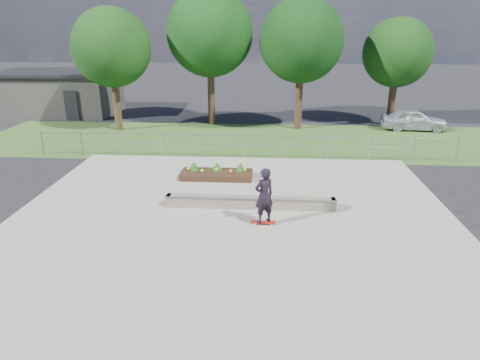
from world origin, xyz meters
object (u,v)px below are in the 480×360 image
at_px(grind_ledge, 250,202).
at_px(skateboarder, 264,196).
at_px(parked_car, 414,119).
at_px(planter_bed, 217,173).

xyz_separation_m(grind_ledge, skateboarder, (0.49, -1.29, 0.79)).
bearing_deg(parked_car, planter_bed, 134.26).
relative_size(grind_ledge, planter_bed, 2.00).
bearing_deg(planter_bed, grind_ledge, -63.56).
distance_m(planter_bed, parked_car, 14.56).
xyz_separation_m(planter_bed, parked_car, (11.04, 9.49, 0.41)).
height_order(planter_bed, parked_car, parked_car).
bearing_deg(parked_car, skateboarder, 150.59).
relative_size(grind_ledge, parked_car, 1.55).
bearing_deg(planter_bed, parked_car, 40.67).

